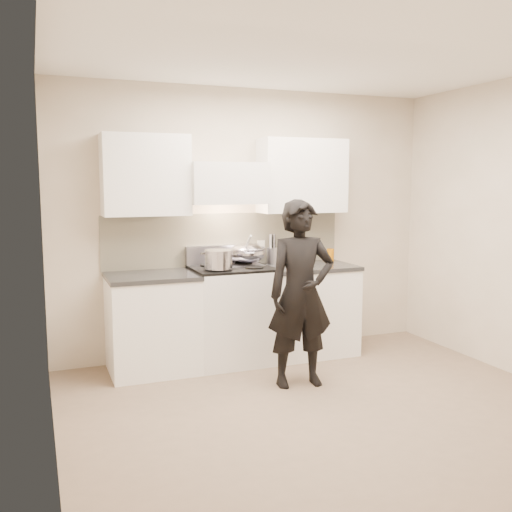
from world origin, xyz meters
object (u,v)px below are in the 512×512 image
(wok, at_px, (247,253))
(utensil_crock, at_px, (272,254))
(counter_right, at_px, (308,309))
(person, at_px, (301,294))
(stove, at_px, (232,314))

(wok, xyz_separation_m, utensil_crock, (0.33, 0.14, -0.05))
(counter_right, relative_size, wok, 1.93)
(counter_right, xyz_separation_m, wok, (-0.63, 0.10, 0.60))
(wok, relative_size, person, 0.29)
(counter_right, height_order, person, person)
(stove, distance_m, counter_right, 0.83)
(counter_right, xyz_separation_m, utensil_crock, (-0.30, 0.24, 0.55))
(utensil_crock, relative_size, person, 0.19)
(stove, bearing_deg, utensil_crock, 24.64)
(stove, bearing_deg, counter_right, 0.00)
(stove, distance_m, wok, 0.63)
(person, bearing_deg, wok, 104.47)
(stove, height_order, wok, wok)
(stove, relative_size, counter_right, 1.04)
(stove, height_order, counter_right, stove)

